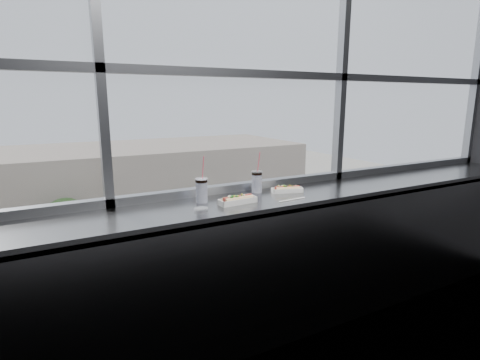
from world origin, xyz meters
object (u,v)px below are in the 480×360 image
loose_straw (292,200)px  tree_right (205,210)px  soda_cup_left (202,189)px  tree_center (66,221)px  car_near_d (190,307)px  pedestrian_b (35,255)px  wrapper (201,208)px  car_far_b (80,270)px  hotdog_tray_right (287,189)px  pedestrian_c (141,238)px  hotdog_tray_left (238,200)px  soda_cup_right (257,181)px  car_far_c (252,239)px

loose_straw → tree_right: size_ratio=0.05×
soda_cup_left → tree_center: size_ratio=0.06×
car_near_d → pedestrian_b: 15.37m
wrapper → soda_cup_left: bearing=65.8°
wrapper → car_far_b: (0.67, 24.37, -10.92)m
loose_straw → hotdog_tray_right: bearing=59.6°
pedestrian_c → wrapper: bearing=-11.6°
soda_cup_left → pedestrian_b: bearing=94.3°
hotdog_tray_left → soda_cup_right: soda_cup_right is taller
pedestrian_c → tree_right: size_ratio=0.51×
hotdog_tray_left → pedestrian_c: size_ratio=0.12×
soda_cup_right → wrapper: soda_cup_right is taller
hotdog_tray_right → tree_right: size_ratio=0.06×
hotdog_tray_right → tree_right: 31.63m
soda_cup_left → tree_right: soda_cup_left is taller
hotdog_tray_left → car_far_b: size_ratio=0.04×
soda_cup_left → wrapper: soda_cup_left is taller
hotdog_tray_right → tree_right: hotdog_tray_right is taller
loose_straw → wrapper: size_ratio=2.38×
pedestrian_b → tree_right: size_ratio=0.42×
hotdog_tray_right → wrapper: 0.79m
hotdog_tray_left → pedestrian_c: (5.64, 28.73, -10.97)m
pedestrian_b → soda_cup_left: bearing=-175.7°
hotdog_tray_left → car_near_d: hotdog_tray_left is taller
tree_center → wrapper: bearing=-90.5°
car_far_c → car_near_d: bearing=126.9°
soda_cup_left → pedestrian_b: 31.52m
car_near_d → tree_right: (5.96, 12.00, 1.87)m
tree_right → loose_straw: bearing=-111.3°
soda_cup_right → tree_right: size_ratio=0.07×
car_far_c → soda_cup_right: bearing=144.3°
hotdog_tray_right → pedestrian_c: bearing=96.7°
soda_cup_left → pedestrian_b: soda_cup_left is taller
hotdog_tray_right → tree_center: hotdog_tray_right is taller
car_far_c → wrapper: bearing=143.6°
wrapper → pedestrian_b: bearing=94.1°
car_far_b → car_far_c: (13.79, 0.00, -0.17)m
hotdog_tray_right → tree_right: (10.96, 28.23, -9.12)m
hotdog_tray_right → pedestrian_b: bearing=112.6°
car_far_b → pedestrian_b: car_far_b is taller
car_far_b → pedestrian_b: (-2.81, 5.18, -0.22)m
car_far_b → tree_center: 4.76m
soda_cup_left → loose_straw: soda_cup_left is taller
soda_cup_left → car_far_c: soda_cup_left is taller
hotdog_tray_right → tree_center: size_ratio=0.05×
tree_center → soda_cup_left: bearing=-90.3°
hotdog_tray_right → car_far_b: (-0.11, 24.23, -10.93)m
pedestrian_b → tree_right: bearing=-94.8°
soda_cup_left → loose_straw: size_ratio=1.40×
car_far_c → tree_center: (-14.22, 4.00, 2.71)m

